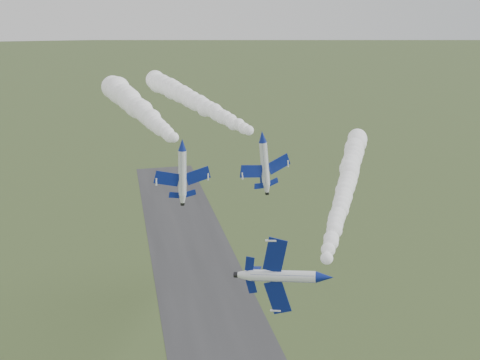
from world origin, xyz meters
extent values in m
cube|color=#303032|center=(0.00, 30.00, 0.02)|extent=(24.00, 260.00, 0.04)
cylinder|color=white|center=(6.53, -9.57, 35.77)|extent=(5.19, 8.62, 1.68)
cone|color=navy|center=(4.21, -14.56, 35.77)|extent=(2.48, 2.78, 1.68)
cone|color=white|center=(8.76, -4.77, 35.77)|extent=(2.31, 2.40, 1.68)
cylinder|color=black|center=(9.19, -3.82, 35.77)|extent=(1.03, 0.92, 0.85)
ellipsoid|color=black|center=(6.11, -11.85, 35.82)|extent=(2.27, 3.18, 1.12)
cube|color=navy|center=(6.51, -8.65, 38.86)|extent=(1.53, 2.48, 4.77)
cube|color=navy|center=(6.96, -8.86, 32.65)|extent=(1.53, 2.48, 4.77)
cube|color=navy|center=(8.24, -5.56, 37.42)|extent=(0.73, 1.15, 2.08)
cube|color=navy|center=(8.48, -5.67, 34.11)|extent=(0.73, 1.15, 2.08)
cube|color=navy|center=(9.48, -6.41, 35.88)|extent=(2.77, 2.47, 0.31)
cylinder|color=white|center=(-8.28, 17.58, 47.49)|extent=(2.71, 7.73, 1.40)
cone|color=navy|center=(-7.44, 12.86, 47.49)|extent=(1.73, 2.20, 1.40)
cone|color=white|center=(-9.08, 22.13, 47.49)|extent=(1.66, 1.85, 1.40)
cylinder|color=black|center=(-9.24, 23.02, 47.49)|extent=(0.79, 0.66, 0.71)
ellipsoid|color=black|center=(-7.92, 15.66, 47.99)|extent=(1.37, 2.73, 0.93)
cube|color=navy|center=(-11.08, 17.82, 47.43)|extent=(4.48, 2.87, 0.25)
cube|color=navy|center=(-5.74, 18.77, 47.27)|extent=(4.48, 2.87, 0.25)
cube|color=navy|center=(-10.37, 21.07, 47.53)|extent=(1.96, 1.30, 0.15)
cube|color=navy|center=(-7.52, 21.58, 47.44)|extent=(1.96, 1.30, 0.15)
cube|color=navy|center=(-8.87, 21.12, 48.66)|extent=(0.42, 1.46, 1.99)
cylinder|color=white|center=(5.53, 18.10, 47.97)|extent=(3.32, 7.84, 1.51)
cone|color=navy|center=(6.69, 13.38, 47.97)|extent=(1.95, 2.32, 1.51)
cone|color=white|center=(4.40, 22.64, 47.97)|extent=(1.87, 1.97, 1.51)
cylinder|color=black|center=(4.18, 23.53, 47.97)|extent=(0.88, 0.72, 0.77)
ellipsoid|color=black|center=(5.95, 16.16, 48.48)|extent=(1.61, 2.81, 1.01)
cube|color=navy|center=(2.71, 18.16, 47.54)|extent=(4.61, 3.15, 0.58)
cube|color=navy|center=(8.02, 19.47, 48.13)|extent=(4.61, 3.15, 0.58)
cube|color=navy|center=(3.19, 21.49, 47.81)|extent=(2.02, 1.42, 0.29)
cube|color=navy|center=(6.02, 22.19, 48.13)|extent=(2.02, 1.42, 0.29)
cube|color=navy|center=(4.53, 21.60, 49.16)|extent=(0.67, 1.50, 2.02)
camera|label=1|loc=(-18.23, -67.38, 69.99)|focal=40.00mm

